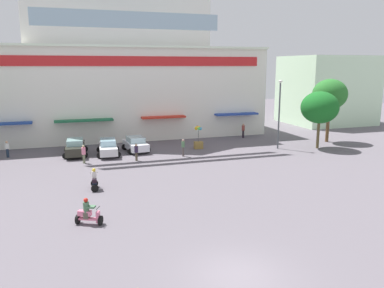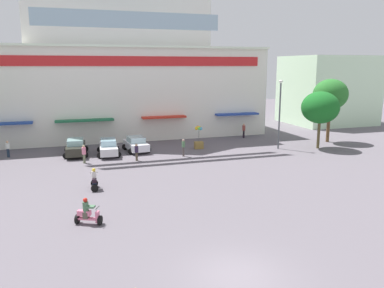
{
  "view_description": "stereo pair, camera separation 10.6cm",
  "coord_description": "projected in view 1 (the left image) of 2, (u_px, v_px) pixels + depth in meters",
  "views": [
    {
      "loc": [
        -6.38,
        -13.4,
        8.59
      ],
      "look_at": [
        2.73,
        14.6,
        2.62
      ],
      "focal_mm": 36.26,
      "sensor_mm": 36.0,
      "label": 1
    },
    {
      "loc": [
        -6.28,
        -13.43,
        8.59
      ],
      "look_at": [
        2.73,
        14.6,
        2.62
      ],
      "focal_mm": 36.26,
      "sensor_mm": 36.0,
      "label": 2
    }
  ],
  "objects": [
    {
      "name": "pedestrian_0",
      "position": [
        7.0,
        148.0,
        36.79
      ],
      "size": [
        0.56,
        0.56,
        1.58
      ],
      "color": "#1F2F41",
      "rests_on": "ground"
    },
    {
      "name": "scooter_rider_1",
      "position": [
        88.0,
        214.0,
        21.25
      ],
      "size": [
        1.53,
        1.08,
        1.52
      ],
      "color": "black",
      "rests_on": "ground"
    },
    {
      "name": "parked_car_2",
      "position": [
        136.0,
        144.0,
        39.36
      ],
      "size": [
        2.59,
        4.09,
        1.53
      ],
      "color": "white",
      "rests_on": "ground"
    },
    {
      "name": "balloon_vendor_cart",
      "position": [
        198.0,
        138.0,
        40.61
      ],
      "size": [
        0.94,
        0.72,
        2.43
      ],
      "color": "olive",
      "rests_on": "ground"
    },
    {
      "name": "parked_car_1",
      "position": [
        108.0,
        147.0,
        37.76
      ],
      "size": [
        2.45,
        4.51,
        1.56
      ],
      "color": "silver",
      "rests_on": "ground"
    },
    {
      "name": "streetlamp_near",
      "position": [
        279.0,
        109.0,
        40.04
      ],
      "size": [
        0.4,
        0.4,
        7.16
      ],
      "color": "#474C51",
      "rests_on": "ground"
    },
    {
      "name": "ground_plane",
      "position": [
        163.0,
        186.0,
        28.24
      ],
      "size": [
        128.0,
        128.0,
        0.0
      ],
      "primitive_type": "plane",
      "color": "#605A62"
    },
    {
      "name": "flank_building_right",
      "position": [
        326.0,
        90.0,
        58.21
      ],
      "size": [
        11.5,
        10.29,
        9.98
      ],
      "color": "#CEF1C7",
      "rests_on": "ground"
    },
    {
      "name": "pedestrian_4",
      "position": [
        243.0,
        130.0,
        46.72
      ],
      "size": [
        0.5,
        0.5,
        1.74
      ],
      "color": "black",
      "rests_on": "ground"
    },
    {
      "name": "pedestrian_1",
      "position": [
        84.0,
        153.0,
        34.52
      ],
      "size": [
        0.38,
        0.38,
        1.66
      ],
      "color": "#6D7356",
      "rests_on": "ground"
    },
    {
      "name": "scooter_rider_3",
      "position": [
        94.0,
        180.0,
        27.25
      ],
      "size": [
        0.59,
        1.39,
        1.57
      ],
      "color": "black",
      "rests_on": "ground"
    },
    {
      "name": "plaza_tree_3",
      "position": [
        320.0,
        108.0,
        40.21
      ],
      "size": [
        3.9,
        3.87,
        5.99
      ],
      "color": "brown",
      "rests_on": "ground"
    },
    {
      "name": "colonial_building",
      "position": [
        118.0,
        63.0,
        47.44
      ],
      "size": [
        34.83,
        15.17,
        20.99
      ],
      "color": "white",
      "rests_on": "ground"
    },
    {
      "name": "parked_car_0",
      "position": [
        75.0,
        147.0,
        37.63
      ],
      "size": [
        2.5,
        4.57,
        1.6
      ],
      "color": "#2C2B22",
      "rests_on": "ground"
    },
    {
      "name": "pedestrian_3",
      "position": [
        183.0,
        146.0,
        37.14
      ],
      "size": [
        0.35,
        0.35,
        1.7
      ],
      "color": "#534845",
      "rests_on": "ground"
    },
    {
      "name": "pedestrian_2",
      "position": [
        136.0,
        151.0,
        35.43
      ],
      "size": [
        0.39,
        0.39,
        1.59
      ],
      "color": "brown",
      "rests_on": "ground"
    },
    {
      "name": "plaza_tree_1",
      "position": [
        330.0,
        95.0,
        43.46
      ],
      "size": [
        4.07,
        3.49,
        7.14
      ],
      "color": "brown",
      "rests_on": "ground"
    }
  ]
}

